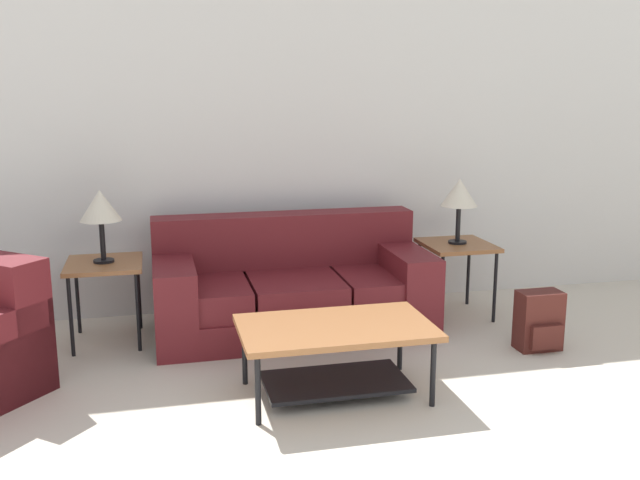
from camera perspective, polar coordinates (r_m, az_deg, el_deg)
The scene contains 8 objects.
wall_back at distance 5.72m, azimuth -0.74°, elevation 7.59°, with size 8.90×0.06×2.60m.
couch at distance 5.24m, azimuth -2.28°, elevation -4.04°, with size 1.98×0.92×0.82m.
coffee_table at distance 4.13m, azimuth 1.25°, elevation -8.24°, with size 1.10×0.66×0.43m.
side_table_left at distance 5.14m, azimuth -16.86°, elevation -2.33°, with size 0.51×0.55×0.58m.
side_table_right at distance 5.60m, azimuth 10.90°, elevation -0.83°, with size 0.51×0.55×0.58m.
table_lamp_left at distance 5.05m, azimuth -17.17°, elevation 2.52°, with size 0.28×0.28×0.50m.
table_lamp_right at distance 5.52m, azimuth 11.08°, elevation 3.63°, with size 0.28×0.28×0.50m.
backpack at distance 5.09m, azimuth 17.13°, elevation -6.25°, with size 0.30×0.25×0.41m.
Camera 1 is at (-1.24, -0.93, 1.76)m, focal length 40.00 mm.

